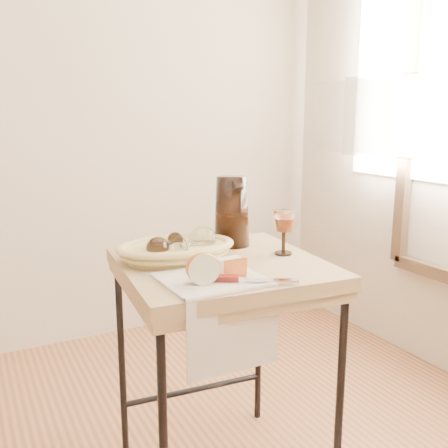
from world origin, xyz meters
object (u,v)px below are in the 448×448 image
goblet_lying_b (193,242)px  apple_half (202,267)px  side_table (221,374)px  wine_goblet (284,232)px  pitcher (232,211)px  bread_basket (177,252)px  goblet_lying_a (166,245)px  table_knife (246,278)px  tea_towel (212,279)px

goblet_lying_b → apple_half: bearing=-134.0°
side_table → apple_half: 0.49m
side_table → wine_goblet: (0.21, -0.03, 0.45)m
side_table → wine_goblet: 0.50m
side_table → apple_half: size_ratio=8.47×
goblet_lying_b → pitcher: pitcher is taller
side_table → bread_basket: (-0.12, 0.07, 0.41)m
goblet_lying_b → pitcher: (0.19, 0.10, 0.06)m
goblet_lying_a → apple_half: bearing=52.3°
bread_basket → side_table: bearing=-29.2°
side_table → table_knife: 0.46m
side_table → tea_towel: (-0.11, -0.15, 0.38)m
apple_half → goblet_lying_b: bearing=81.6°
wine_goblet → apple_half: wine_goblet is taller
goblet_lying_b → wine_goblet: size_ratio=0.96×
table_knife → wine_goblet: bearing=68.7°
side_table → goblet_lying_b: (-0.07, 0.06, 0.44)m
side_table → tea_towel: size_ratio=2.85×
bread_basket → wine_goblet: bearing=-13.6°
tea_towel → apple_half: 0.06m
bread_basket → wine_goblet: (0.33, -0.10, 0.05)m
bread_basket → pitcher: pitcher is taller
goblet_lying_b → pitcher: size_ratio=0.50×
goblet_lying_b → table_knife: bearing=-109.7°
goblet_lying_a → wine_goblet: bearing=124.9°
apple_half → table_knife: apple_half is taller
table_knife → bread_basket: bearing=134.9°
pitcher → table_knife: (-0.16, -0.38, -0.10)m
side_table → goblet_lying_b: size_ratio=5.46×
side_table → apple_half: apple_half is taller
wine_goblet → apple_half: (-0.36, -0.15, -0.03)m
tea_towel → table_knife: size_ratio=1.06×
side_table → wine_goblet: size_ratio=5.25×
tea_towel → bread_basket: bread_basket is taller
tea_towel → apple_half: bearing=-150.4°
side_table → tea_towel: bearing=-124.9°
bread_basket → apple_half: apple_half is taller
bread_basket → goblet_lying_a: size_ratio=2.84×
side_table → apple_half: bearing=-129.8°
side_table → table_knife: bearing=-100.5°
bread_basket → apple_half: bearing=-93.6°
tea_towel → pitcher: (0.23, 0.31, 0.12)m
apple_half → side_table: bearing=60.7°
bread_basket → wine_goblet: 0.35m
goblet_lying_a → pitcher: pitcher is taller
tea_towel → bread_basket: (-0.01, 0.23, 0.02)m
side_table → apple_half: (-0.15, -0.18, 0.43)m
tea_towel → table_knife: bearing=-47.6°
goblet_lying_a → bread_basket: bearing=116.2°
bread_basket → apple_half: 0.25m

